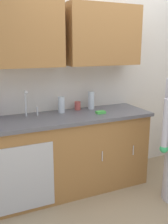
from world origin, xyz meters
TOP-DOWN VIEW (x-y plane):
  - ground_plane at (0.00, 0.00)m, footprint 9.00×9.00m
  - kitchen_wall_with_uppers at (-0.14, 0.99)m, footprint 4.80×0.44m
  - counter_cabinet at (-0.55, 0.70)m, footprint 1.90×0.62m
  - countertop at (-0.55, 0.70)m, footprint 1.96×0.66m
  - sink at (-0.98, 0.71)m, footprint 0.50×0.36m
  - bottle_soap at (-0.18, 0.88)m, footprint 0.08×0.08m
  - bottle_water_tall at (-0.59, 0.85)m, footprint 0.08×0.08m
  - cup_by_sink at (-0.35, 0.90)m, footprint 0.08×0.08m
  - sponge at (-0.17, 0.62)m, footprint 0.11×0.07m

SIDE VIEW (x-z plane):
  - ground_plane at x=0.00m, z-range 0.00..0.00m
  - counter_cabinet at x=-0.55m, z-range 0.00..0.90m
  - countertop at x=-0.55m, z-range 0.90..0.94m
  - sink at x=-0.98m, z-range 0.75..1.10m
  - sponge at x=-0.17m, z-range 0.94..0.97m
  - cup_by_sink at x=-0.35m, z-range 0.94..1.05m
  - bottle_water_tall at x=-0.59m, z-range 0.94..1.14m
  - bottle_soap at x=-0.18m, z-range 0.94..1.17m
  - kitchen_wall_with_uppers at x=-0.14m, z-range 0.13..2.83m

